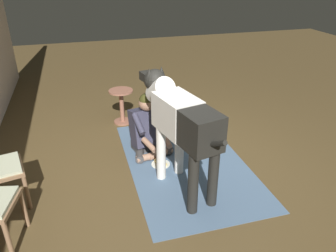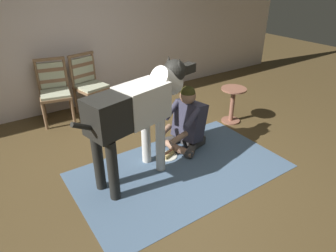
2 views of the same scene
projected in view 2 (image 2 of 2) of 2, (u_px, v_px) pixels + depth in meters
ground_plane at (160, 169)px, 3.65m from camera, size 16.14×16.14×0.00m
back_wall at (78, 30)px, 4.85m from camera, size 9.32×0.10×2.60m
area_rug at (181, 170)px, 3.63m from camera, size 2.51×1.50×0.01m
dining_chair_left_of_pair at (54, 88)px, 4.62m from camera, size 0.55×0.55×0.98m
dining_chair_right_of_pair at (88, 81)px, 4.89m from camera, size 0.55×0.55×0.98m
person_sitting_on_floor at (187, 122)px, 3.97m from camera, size 0.72×0.57×0.88m
large_dog at (138, 108)px, 3.19m from camera, size 1.69×0.58×1.30m
hot_dog_on_plate at (168, 155)px, 3.88m from camera, size 0.25×0.25×0.06m
round_side_table at (232, 102)px, 4.64m from camera, size 0.39×0.39×0.56m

